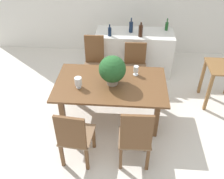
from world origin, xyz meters
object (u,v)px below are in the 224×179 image
object	(u,v)px
crystal_vase_left	(136,70)
wine_bottle_green	(167,26)
crystal_vase_center_near	(78,82)
kitchen_counter	(134,52)
wine_glass	(107,68)
wine_bottle_clear	(131,27)
chair_far_right	(135,64)
chair_near_left	(74,136)
side_table	(223,75)
chair_near_right	(135,138)
dining_table	(111,88)
chair_far_left	(94,60)
wine_bottle_tall	(110,31)
wine_bottle_dark	(141,31)
flower_centerpiece	(112,70)

from	to	relation	value
crystal_vase_left	wine_bottle_green	size ratio (longest dim) A/B	0.67
crystal_vase_center_near	kitchen_counter	bearing A→B (deg)	63.08
wine_glass	wine_bottle_clear	size ratio (longest dim) A/B	0.55
chair_far_right	wine_glass	bearing A→B (deg)	-125.69
chair_near_left	crystal_vase_center_near	world-z (taller)	chair_near_left
chair_far_right	kitchen_counter	xyz separation A→B (m)	(-0.02, 0.57, -0.05)
chair_far_right	wine_bottle_green	distance (m)	1.09
crystal_vase_center_near	side_table	size ratio (longest dim) A/B	0.23
chair_near_right	wine_bottle_clear	xyz separation A→B (m)	(-0.11, 2.56, 0.46)
kitchen_counter	side_table	bearing A→B (deg)	-31.60
chair_near_right	crystal_vase_center_near	size ratio (longest dim) A/B	5.77
chair_far_right	kitchen_counter	size ratio (longest dim) A/B	0.57
dining_table	crystal_vase_left	size ratio (longest dim) A/B	10.72
wine_bottle_green	kitchen_counter	bearing A→B (deg)	-165.46
chair_far_left	chair_near_left	distance (m)	2.00
chair_far_left	crystal_vase_left	xyz separation A→B (m)	(0.81, -0.73, 0.27)
kitchen_counter	wine_glass	bearing A→B (deg)	-109.65
crystal_vase_center_near	wine_bottle_tall	distance (m)	1.57
chair_near_right	chair_far_right	bearing A→B (deg)	-91.41
chair_near_right	wine_bottle_tall	size ratio (longest dim) A/B	4.50
kitchen_counter	side_table	world-z (taller)	kitchen_counter
chair_far_right	wine_bottle_dark	bearing A→B (deg)	76.21
wine_bottle_green	side_table	size ratio (longest dim) A/B	0.32
chair_near_right	flower_centerpiece	size ratio (longest dim) A/B	2.16
chair_far_left	wine_bottle_green	world-z (taller)	wine_bottle_green
wine_bottle_dark	dining_table	bearing A→B (deg)	-109.31
chair_far_left	kitchen_counter	size ratio (longest dim) A/B	0.65
dining_table	wine_bottle_dark	distance (m)	1.51
crystal_vase_left	chair_far_right	bearing A→B (deg)	90.07
crystal_vase_left	wine_bottle_clear	distance (m)	1.32
side_table	chair_near_right	bearing A→B (deg)	-134.55
dining_table	kitchen_counter	size ratio (longest dim) A/B	1.12
chair_far_left	crystal_vase_left	bearing A→B (deg)	-43.15
wine_glass	kitchen_counter	size ratio (longest dim) A/B	0.10
crystal_vase_center_near	wine_glass	world-z (taller)	crystal_vase_center_near
chair_near_right	wine_bottle_green	xyz separation A→B (m)	(0.62, 2.72, 0.44)
chair_far_right	chair_near_right	size ratio (longest dim) A/B	0.88
dining_table	chair_far_left	size ratio (longest dim) A/B	1.71
chair_far_left	chair_near_right	distance (m)	2.15
dining_table	crystal_vase_left	world-z (taller)	crystal_vase_left
wine_bottle_tall	side_table	bearing A→B (deg)	-20.52
wine_bottle_tall	wine_glass	bearing A→B (deg)	-87.48
wine_bottle_dark	wine_bottle_tall	xyz separation A→B (m)	(-0.61, -0.01, -0.03)
crystal_vase_left	chair_far_left	bearing A→B (deg)	137.97
crystal_vase_left	wine_bottle_tall	world-z (taller)	wine_bottle_tall
crystal_vase_center_near	wine_bottle_green	distance (m)	2.42
kitchen_counter	side_table	distance (m)	1.86
flower_centerpiece	crystal_vase_left	world-z (taller)	flower_centerpiece
dining_table	flower_centerpiece	bearing A→B (deg)	-26.81
wine_bottle_dark	wine_bottle_tall	bearing A→B (deg)	-178.75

